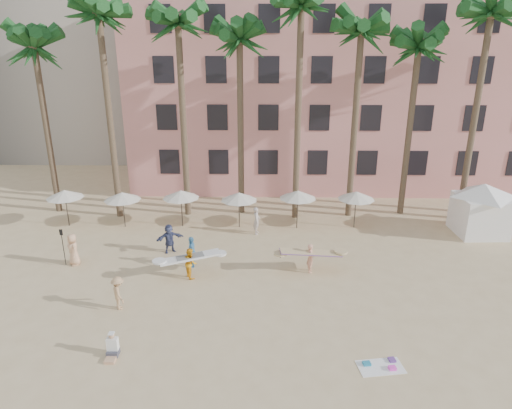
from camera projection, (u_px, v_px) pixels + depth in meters
The scene contains 11 objects.
ground at pixel (247, 336), 20.08m from camera, with size 120.00×120.00×0.00m, color #D1B789.
pink_hotel at pixel (334, 90), 41.73m from camera, with size 35.00×14.00×16.00m, color pink.
palm_row at pixel (262, 29), 29.82m from camera, with size 44.40×5.40×16.30m.
umbrella_row at pixel (210, 195), 31.12m from camera, with size 22.50×2.70×2.73m.
cabana at pixel (482, 204), 30.12m from camera, with size 4.66×4.66×3.50m.
beach_towel at pixel (381, 366), 18.17m from camera, with size 1.93×1.26×0.14m.
carrier_yellow at pixel (311, 256), 25.36m from camera, with size 3.47×1.09×1.69m.
carrier_white at pixel (190, 262), 24.80m from camera, with size 3.36×1.73×1.70m.
beachgoers at pixel (156, 251), 26.16m from camera, with size 11.23×10.28×1.89m.
paddle at pixel (63, 243), 25.99m from camera, with size 0.18×0.04×2.23m.
seated_man at pixel (112, 348), 18.69m from camera, with size 0.46×0.81×1.05m.
Camera 1 is at (0.76, -16.95, 12.22)m, focal length 32.00 mm.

